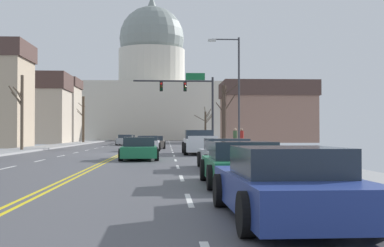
{
  "coord_description": "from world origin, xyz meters",
  "views": [
    {
      "loc": [
        3.01,
        -34.84,
        1.43
      ],
      "look_at": [
        6.5,
        32.96,
        2.7
      ],
      "focal_mm": 47.1,
      "sensor_mm": 36.0,
      "label": 1
    }
  ],
  "objects": [
    {
      "name": "sedan_oncoming_00",
      "position": [
        -1.7,
        24.18,
        0.58
      ],
      "size": [
        2.07,
        4.5,
        1.22
      ],
      "color": "#9EA3A8",
      "rests_on": "ground"
    },
    {
      "name": "signal_gantry",
      "position": [
        5.44,
        14.6,
        5.25
      ],
      "size": [
        7.91,
        0.41,
        7.2
      ],
      "color": "#28282D",
      "rests_on": "ground"
    },
    {
      "name": "sedan_near_04",
      "position": [
        5.38,
        -14.97,
        0.56
      ],
      "size": [
        2.08,
        4.49,
        1.21
      ],
      "color": "silver",
      "rests_on": "ground"
    },
    {
      "name": "sedan_oncoming_01",
      "position": [
        -2.02,
        33.99,
        0.54
      ],
      "size": [
        2.04,
        4.59,
        1.14
      ],
      "color": "#6B6056",
      "rests_on": "ground"
    },
    {
      "name": "sedan_near_01",
      "position": [
        1.58,
        5.76,
        0.58
      ],
      "size": [
        1.95,
        4.25,
        1.21
      ],
      "color": "silver",
      "rests_on": "ground"
    },
    {
      "name": "capitol_building",
      "position": [
        0.0,
        70.3,
        10.04
      ],
      "size": [
        32.97,
        21.1,
        30.29
      ],
      "color": "beige",
      "rests_on": "ground"
    },
    {
      "name": "pedestrian_00",
      "position": [
        8.69,
        6.27,
        1.08
      ],
      "size": [
        0.35,
        0.34,
        1.68
      ],
      "color": "#4C4238",
      "rests_on": "ground"
    },
    {
      "name": "sedan_near_00",
      "position": [
        1.89,
        11.42,
        0.55
      ],
      "size": [
        2.12,
        4.65,
        1.15
      ],
      "color": "#6B6056",
      "rests_on": "ground"
    },
    {
      "name": "flank_building_01",
      "position": [
        -17.02,
        46.91,
        5.11
      ],
      "size": [
        12.15,
        7.61,
        10.13
      ],
      "color": "#B2A38E",
      "rests_on": "ground"
    },
    {
      "name": "sedan_near_03",
      "position": [
        1.56,
        -7.7,
        0.55
      ],
      "size": [
        2.18,
        4.75,
        1.2
      ],
      "color": "#1E7247",
      "rests_on": "ground"
    },
    {
      "name": "pickup_truck_near_02",
      "position": [
        5.29,
        -0.73,
        0.74
      ],
      "size": [
        2.31,
        5.79,
        1.62
      ],
      "color": "silver",
      "rests_on": "ground"
    },
    {
      "name": "bare_tree_00",
      "position": [
        8.02,
        8.36,
        3.0
      ],
      "size": [
        1.99,
        2.04,
        5.55
      ],
      "color": "#423328",
      "rests_on": "ground"
    },
    {
      "name": "street_lamp_right",
      "position": [
        7.91,
        0.76,
        4.93
      ],
      "size": [
        2.28,
        0.24,
        8.11
      ],
      "color": "#333338",
      "rests_on": "ground"
    },
    {
      "name": "bare_tree_01",
      "position": [
        -8.63,
        36.5,
        3.4
      ],
      "size": [
        1.12,
        1.39,
        6.41
      ],
      "color": "#4C3D2D",
      "rests_on": "ground"
    },
    {
      "name": "flank_building_02",
      "position": [
        -15.24,
        31.6,
        4.65
      ],
      "size": [
        11.06,
        6.73,
        9.17
      ],
      "color": "#B2A38E",
      "rests_on": "ground"
    },
    {
      "name": "sedan_near_06",
      "position": [
        5.01,
        -26.57,
        0.56
      ],
      "size": [
        2.14,
        4.66,
        1.2
      ],
      "color": "navy",
      "rests_on": "ground"
    },
    {
      "name": "flank_building_03",
      "position": [
        18.34,
        40.79,
        4.63
      ],
      "size": [
        13.88,
        9.31,
        9.12
      ],
      "color": "#8C6656",
      "rests_on": "ground"
    },
    {
      "name": "bare_tree_02",
      "position": [
        8.51,
        35.14,
        2.6
      ],
      "size": [
        2.85,
        2.02,
        5.05
      ],
      "color": "#4C3D2D",
      "rests_on": "ground"
    },
    {
      "name": "sedan_near_05",
      "position": [
        5.09,
        -21.03,
        0.56
      ],
      "size": [
        2.1,
        4.23,
        1.2
      ],
      "color": "#1E7247",
      "rests_on": "ground"
    },
    {
      "name": "bicycle_parked",
      "position": [
        8.56,
        1.18,
        0.49
      ],
      "size": [
        0.12,
        1.77,
        0.85
      ],
      "color": "black",
      "rests_on": "ground"
    },
    {
      "name": "pedestrian_01",
      "position": [
        8.92,
        4.38,
        1.06
      ],
      "size": [
        0.35,
        0.34,
        1.67
      ],
      "color": "#4C4238",
      "rests_on": "ground"
    },
    {
      "name": "ground",
      "position": [
        0.0,
        -0.0,
        0.02
      ],
      "size": [
        20.0,
        180.0,
        0.2
      ],
      "color": "#4C4C51"
    },
    {
      "name": "bare_tree_03",
      "position": [
        -8.16,
        4.51,
        3.25
      ],
      "size": [
        1.01,
        1.27,
        5.75
      ],
      "color": "brown",
      "rests_on": "ground"
    }
  ]
}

